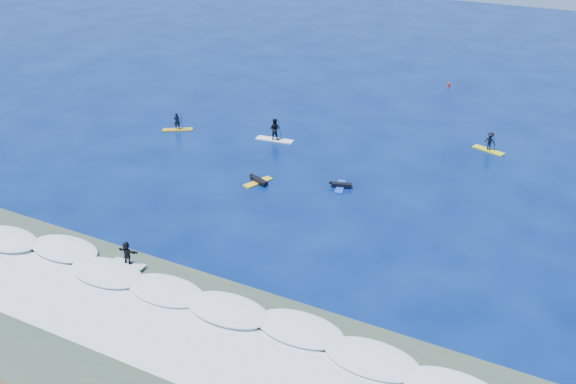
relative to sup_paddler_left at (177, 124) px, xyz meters
The scene contains 11 objects.
ground 15.95m from the sup_paddler_left, 37.58° to the right, with size 160.00×160.00×0.00m, color #031349.
shallow_water 26.88m from the sup_paddler_left, 61.96° to the right, with size 90.00×13.00×0.01m, color #354939.
breaking_wave 23.43m from the sup_paddler_left, 57.36° to the right, with size 40.00×6.00×0.30m, color white.
whitewater 26.01m from the sup_paddler_left, 60.93° to the right, with size 34.00×5.00×0.02m, color silver.
sup_paddler_left is the anchor object (origin of this frame).
sup_paddler_center 8.89m from the sup_paddler_left, 12.52° to the left, with size 3.29×1.20×2.26m.
sup_paddler_right 26.52m from the sup_paddler_left, 17.63° to the left, with size 2.73×1.47×1.86m.
prone_paddler_near 12.82m from the sup_paddler_left, 26.67° to the right, with size 1.81×2.40×0.49m.
prone_paddler_far 17.51m from the sup_paddler_left, 11.97° to the right, with size 1.68×2.20×0.45m.
wave_surfer 21.35m from the sup_paddler_left, 61.48° to the right, with size 2.15×0.74×1.53m.
marker_buoy 29.14m from the sup_paddler_left, 51.77° to the left, with size 0.27×0.27×0.65m.
Camera 1 is at (20.20, -32.49, 21.07)m, focal length 40.00 mm.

